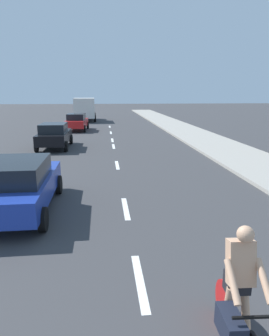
% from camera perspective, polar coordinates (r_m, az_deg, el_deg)
% --- Properties ---
extents(ground_plane, '(160.00, 160.00, 0.00)m').
position_cam_1_polar(ground_plane, '(18.73, -3.87, 3.46)').
color(ground_plane, '#38383A').
extents(sidewalk_strip, '(3.60, 80.00, 0.14)m').
position_cam_1_polar(sidewalk_strip, '(21.97, 14.04, 4.83)').
color(sidewalk_strip, '#9E998E').
rests_on(sidewalk_strip, ground).
extents(lane_stripe_2, '(0.16, 1.80, 0.01)m').
position_cam_1_polar(lane_stripe_2, '(6.04, 1.02, -20.59)').
color(lane_stripe_2, white).
rests_on(lane_stripe_2, ground).
extents(lane_stripe_3, '(0.16, 1.80, 0.01)m').
position_cam_1_polar(lane_stripe_3, '(9.29, -1.69, -7.63)').
color(lane_stripe_3, white).
rests_on(lane_stripe_3, ground).
extents(lane_stripe_4, '(0.16, 1.80, 0.01)m').
position_cam_1_polar(lane_stripe_4, '(14.73, -3.30, 0.56)').
color(lane_stripe_4, white).
rests_on(lane_stripe_4, ground).
extents(lane_stripe_5, '(0.16, 1.80, 0.01)m').
position_cam_1_polar(lane_stripe_5, '(19.92, -3.99, 4.11)').
color(lane_stripe_5, white).
rests_on(lane_stripe_5, ground).
extents(lane_stripe_6, '(0.16, 1.80, 0.01)m').
position_cam_1_polar(lane_stripe_6, '(22.56, -4.22, 5.28)').
color(lane_stripe_6, white).
rests_on(lane_stripe_6, ground).
extents(lane_stripe_7, '(0.16, 1.80, 0.01)m').
position_cam_1_polar(lane_stripe_7, '(26.86, -4.50, 6.68)').
color(lane_stripe_7, white).
rests_on(lane_stripe_7, ground).
extents(lane_stripe_8, '(0.16, 1.80, 0.01)m').
position_cam_1_polar(lane_stripe_8, '(31.69, -4.72, 7.80)').
color(lane_stripe_8, white).
rests_on(lane_stripe_8, ground).
extents(cyclist, '(0.62, 1.71, 1.82)m').
position_cam_1_polar(cyclist, '(4.50, 18.92, -22.21)').
color(cyclist, black).
rests_on(cyclist, ground).
extents(parked_car_blue, '(2.06, 4.41, 1.57)m').
position_cam_1_polar(parked_car_blue, '(9.43, -21.14, -2.89)').
color(parked_car_blue, '#1E389E').
rests_on(parked_car_blue, ground).
extents(parked_car_black, '(1.93, 4.13, 1.57)m').
position_cam_1_polar(parked_car_black, '(19.88, -14.93, 6.08)').
color(parked_car_black, black).
rests_on(parked_car_black, ground).
extents(parked_car_red, '(2.06, 4.12, 1.57)m').
position_cam_1_polar(parked_car_red, '(28.73, -10.87, 8.63)').
color(parked_car_red, red).
rests_on(parked_car_red, ground).
extents(delivery_truck, '(2.84, 6.32, 2.80)m').
position_cam_1_polar(delivery_truck, '(38.56, -9.41, 11.01)').
color(delivery_truck, '#23478C').
rests_on(delivery_truck, ground).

